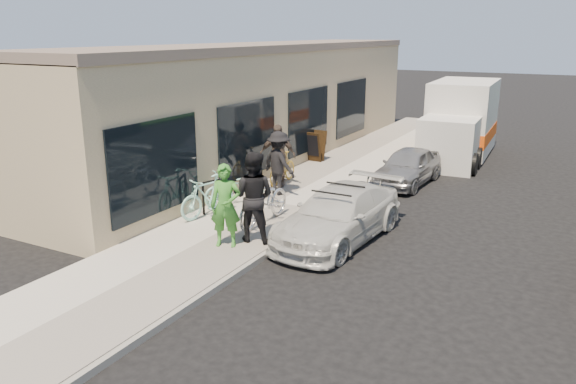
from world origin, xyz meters
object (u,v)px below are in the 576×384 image
at_px(cruiser_bike_a, 208,196).
at_px(cruiser_bike_b, 235,188).
at_px(tandem_bike, 264,202).
at_px(sedan_silver, 408,166).
at_px(sandwich_board, 315,146).
at_px(woman_rider, 226,206).
at_px(bystander_b, 277,155).
at_px(cruiser_bike_c, 282,168).
at_px(sedan_white, 339,215).
at_px(moving_truck, 460,124).
at_px(bystander_a, 279,163).
at_px(man_standing, 253,197).
at_px(bike_rack, 213,193).

relative_size(cruiser_bike_a, cruiser_bike_b, 0.94).
relative_size(tandem_bike, cruiser_bike_a, 1.21).
height_order(cruiser_bike_a, cruiser_bike_b, cruiser_bike_a).
height_order(sedan_silver, cruiser_bike_b, sedan_silver).
height_order(sandwich_board, woman_rider, woman_rider).
bearing_deg(bystander_b, cruiser_bike_b, -107.68).
bearing_deg(cruiser_bike_c, woman_rider, -74.91).
bearing_deg(tandem_bike, sedan_white, 6.29).
xyz_separation_m(moving_truck, cruiser_bike_c, (-3.76, -7.10, -0.63)).
xyz_separation_m(cruiser_bike_a, bystander_b, (0.12, 3.34, 0.42)).
bearing_deg(sandwich_board, woman_rider, -73.08).
height_order(sedan_white, cruiser_bike_b, sedan_white).
relative_size(sedan_silver, woman_rider, 1.85).
bearing_deg(woman_rider, moving_truck, 56.27).
distance_m(sandwich_board, cruiser_bike_a, 6.92).
distance_m(sandwich_board, sedan_white, 7.55).
xyz_separation_m(cruiser_bike_c, bystander_b, (0.01, -0.32, 0.46)).
bearing_deg(bystander_b, bystander_a, -74.63).
xyz_separation_m(tandem_bike, cruiser_bike_a, (-1.54, -0.18, -0.03)).
distance_m(moving_truck, woman_rider, 12.45).
distance_m(cruiser_bike_c, bystander_b, 0.56).
bearing_deg(man_standing, cruiser_bike_c, -79.33).
xyz_separation_m(sandwich_board, moving_truck, (4.24, 3.85, 0.56)).
distance_m(bike_rack, cruiser_bike_c, 3.38).
distance_m(sandwich_board, sedan_silver, 3.84).
height_order(moving_truck, tandem_bike, moving_truck).
bearing_deg(cruiser_bike_a, bystander_a, 90.16).
bearing_deg(man_standing, bike_rack, -41.95).
bearing_deg(sedan_white, cruiser_bike_b, 172.40).
bearing_deg(sandwich_board, sedan_white, -56.06).
relative_size(sedan_white, tandem_bike, 2.05).
distance_m(cruiser_bike_a, cruiser_bike_b, 1.12).
distance_m(sandwich_board, woman_rider, 8.60).
distance_m(sedan_white, tandem_bike, 1.87).
height_order(sedan_silver, cruiser_bike_a, cruiser_bike_a).
bearing_deg(woman_rider, sedan_white, 21.75).
xyz_separation_m(sedan_silver, cruiser_bike_c, (-3.23, -2.26, 0.05)).
relative_size(sandwich_board, cruiser_bike_a, 0.62).
bearing_deg(bystander_a, bike_rack, 94.27).
bearing_deg(cruiser_bike_b, cruiser_bike_a, -67.36).
bearing_deg(bystander_a, moving_truck, -91.82).
relative_size(sedan_white, bystander_a, 2.37).
relative_size(man_standing, cruiser_bike_a, 1.17).
bearing_deg(bike_rack, moving_truck, 69.46).
relative_size(sedan_white, bystander_b, 2.29).
bearing_deg(sedan_silver, moving_truck, 87.21).
distance_m(sedan_silver, man_standing, 6.99).
bearing_deg(tandem_bike, cruiser_bike_a, -172.59).
bearing_deg(tandem_bike, sedan_silver, 73.19).
xyz_separation_m(tandem_bike, cruiser_bike_b, (-1.46, 0.93, -0.07)).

